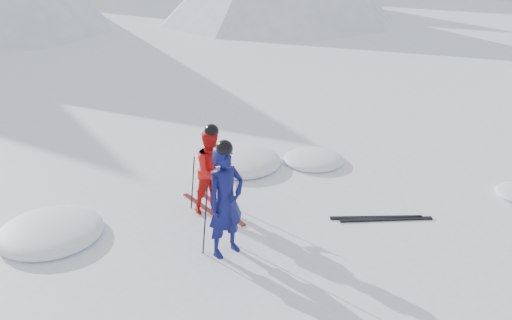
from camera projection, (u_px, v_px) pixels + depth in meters
ground at (351, 200)px, 10.59m from camera, size 160.00×160.00×0.00m
skier_blue at (226, 202)px, 8.51m from camera, size 0.74×0.54×1.85m
skier_red at (213, 171)px, 9.92m from camera, size 0.81×0.65×1.59m
pole_blue_left at (205, 220)px, 8.59m from camera, size 0.12×0.09×1.23m
pole_blue_right at (232, 209)px, 8.94m from camera, size 0.12×0.07×1.23m
pole_red_left at (193, 183)px, 10.07m from camera, size 0.11×0.09×1.06m
pole_red_right at (223, 177)px, 10.29m from camera, size 0.11×0.08×1.06m
ski_worn_left at (209, 210)px, 10.16m from camera, size 0.25×1.70×0.03m
ski_worn_right at (220, 207)px, 10.28m from camera, size 0.13×1.70×0.03m
ski_loose_a at (376, 217)px, 9.90m from camera, size 1.51×0.95×0.03m
ski_loose_b at (386, 219)px, 9.84m from camera, size 1.53×0.90×0.03m
snow_lumps at (213, 188)px, 11.08m from camera, size 9.68×5.80×0.41m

